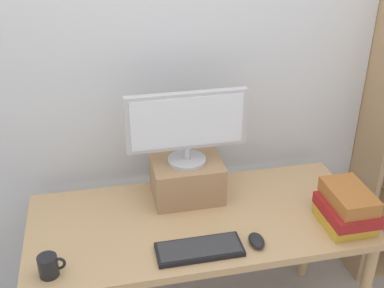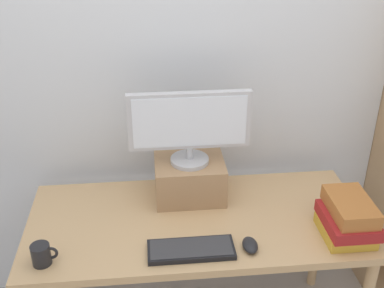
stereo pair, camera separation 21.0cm
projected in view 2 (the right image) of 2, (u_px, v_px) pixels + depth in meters
The scene contains 8 objects.
back_wall at pixel (187, 69), 2.36m from camera, with size 7.00×0.08×2.60m.
desk at pixel (197, 232), 2.23m from camera, with size 1.54×0.70×0.75m.
riser_box at pixel (190, 179), 2.32m from camera, with size 0.33×0.26×0.19m.
computer_monitor at pixel (190, 125), 2.18m from camera, with size 0.56×0.18×0.35m.
keyboard at pixel (191, 250), 1.99m from camera, with size 0.36×0.14×0.02m.
computer_mouse at pixel (250, 245), 2.00m from camera, with size 0.06×0.10×0.04m.
book_stack at pixel (348, 218), 2.06m from camera, with size 0.21×0.28×0.17m.
coffee_mug at pixel (42, 254), 1.91m from camera, with size 0.11×0.08×0.09m.
Camera 2 is at (-0.20, -1.77, 2.08)m, focal length 45.00 mm.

